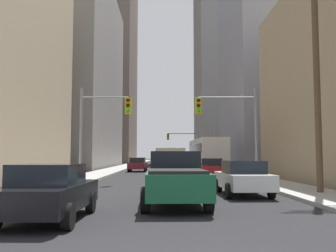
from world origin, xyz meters
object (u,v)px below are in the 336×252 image
Objects in this scene: traffic_signal_near_right at (230,119)px; traffic_signal_far_right at (185,141)px; sedan_maroon at (138,164)px; cargo_van_beige at (169,162)px; sedan_black at (49,192)px; sedan_red at (210,168)px; traffic_signal_near_left at (103,119)px; sedan_blue at (167,162)px; sedan_white at (243,178)px; city_bus at (207,154)px; pickup_truck_green at (175,178)px.

traffic_signal_far_right is at bearing 91.04° from traffic_signal_near_right.
sedan_maroon is at bearing -106.39° from traffic_signal_far_right.
cargo_van_beige is 18.19m from sedan_black.
traffic_signal_near_left is at bearing -139.76° from sedan_red.
sedan_red is 0.99× the size of sedan_blue.
traffic_signal_far_right is at bearing 73.61° from sedan_maroon.
sedan_blue is (-3.04, 39.74, 0.00)m from sedan_white.
sedan_red is 7.17m from traffic_signal_near_right.
sedan_blue is (-3.23, 26.55, 0.00)m from sedan_red.
sedan_black is 20.64m from sedan_red.
cargo_van_beige is (-4.08, -10.86, -0.64)m from city_bus.
traffic_signal_near_right is at bearing -83.61° from sedan_blue.
traffic_signal_far_right is (7.27, 38.89, 0.10)m from traffic_signal_near_left.
city_bus is at bearing -14.72° from sedan_maroon.
sedan_white is 1.01× the size of sedan_red.
sedan_white and sedan_blue have the same top height.
sedan_black and sedan_blue have the same top height.
traffic_signal_near_left reaches higher than sedan_maroon.
traffic_signal_near_left reaches higher than sedan_blue.
traffic_signal_near_left is at bearing -118.08° from city_bus.
sedan_white is 25.14m from sedan_maroon.
traffic_signal_near_left is (-4.23, -4.72, 2.73)m from cargo_van_beige.
sedan_white is 45.84m from traffic_signal_far_right.
sedan_maroon is (0.22, 30.64, 0.00)m from sedan_black.
traffic_signal_near_right is at bearing 84.63° from sedan_white.
traffic_signal_near_left is (-7.34, 6.82, 3.24)m from sedan_white.
cargo_van_beige is 6.63m from traffic_signal_near_right.
traffic_signal_far_right is at bearing 86.47° from pickup_truck_green.
traffic_signal_near_right is at bearing -91.22° from city_bus.
pickup_truck_green is 14.67m from cargo_van_beige.
cargo_van_beige reaches higher than sedan_red.
traffic_signal_far_right reaches higher than cargo_van_beige.
sedan_white is 39.86m from sedan_blue.
pickup_truck_green is at bearing -101.31° from sedan_red.
sedan_blue is (3.53, 46.05, 0.00)m from sedan_black.
sedan_black and sedan_maroon have the same top height.
traffic_signal_far_right is (-1.04, 23.32, 2.19)m from city_bus.
city_bus is at bearing 61.92° from traffic_signal_near_left.
traffic_signal_near_left is 1.00× the size of traffic_signal_near_right.
pickup_truck_green reaches higher than sedan_maroon.
traffic_signal_near_left is at bearing -97.43° from sedan_blue.
traffic_signal_near_left and traffic_signal_near_right have the same top height.
sedan_red is at bearing 94.10° from traffic_signal_near_right.
sedan_white is 10.53m from traffic_signal_near_left.
city_bus is 1.93× the size of traffic_signal_near_left.
city_bus is at bearing 87.51° from sedan_white.
pickup_truck_green is 0.91× the size of traffic_signal_far_right.
traffic_signal_near_right is (3.68, -32.92, 3.28)m from sedan_blue.
sedan_white is at bearing 43.82° from sedan_black.
traffic_signal_near_left reaches higher than sedan_white.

